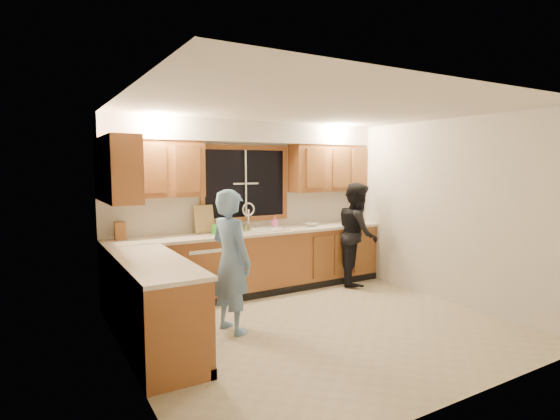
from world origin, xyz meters
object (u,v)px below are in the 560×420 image
at_px(sink, 254,234).
at_px(bowl, 311,225).
at_px(dishwasher, 200,272).
at_px(knife_block, 120,231).
at_px(dish_crate, 225,230).
at_px(stove, 169,323).
at_px(woman, 357,233).
at_px(man, 231,261).
at_px(soap_bottle, 275,222).

bearing_deg(sink, bowl, -1.56).
relative_size(dishwasher, knife_block, 3.51).
xyz_separation_m(dishwasher, dish_crate, (0.35, -0.09, 0.58)).
relative_size(sink, knife_block, 3.68).
bearing_deg(sink, stove, -134.61).
bearing_deg(stove, sink, 45.39).
bearing_deg(sink, woman, -13.18).
distance_m(dishwasher, man, 1.27).
bearing_deg(dishwasher, bowl, -0.38).
bearing_deg(stove, man, 34.25).
bearing_deg(dishwasher, stove, -117.69).
height_order(dish_crate, soap_bottle, soap_bottle).
height_order(stove, soap_bottle, soap_bottle).
xyz_separation_m(knife_block, bowl, (2.83, -0.17, -0.09)).
height_order(woman, bowl, woman).
distance_m(stove, man, 1.13).
height_order(dishwasher, soap_bottle, soap_bottle).
xyz_separation_m(dishwasher, stove, (-0.95, -1.81, 0.04)).
height_order(knife_block, bowl, knife_block).
xyz_separation_m(man, woman, (2.54, 0.84, -0.00)).
relative_size(man, bowl, 7.61).
relative_size(dish_crate, soap_bottle, 1.52).
bearing_deg(soap_bottle, man, -135.02).
xyz_separation_m(stove, soap_bottle, (2.20, 1.91, 0.57)).
relative_size(stove, woman, 0.56).
height_order(sink, knife_block, sink).
distance_m(woman, soap_bottle, 1.33).
distance_m(sink, dishwasher, 0.96).
height_order(stove, bowl, bowl).
bearing_deg(dishwasher, knife_block, 171.03).
relative_size(sink, soap_bottle, 4.50).
distance_m(knife_block, soap_bottle, 2.25).
xyz_separation_m(woman, knife_block, (-3.47, 0.52, 0.23)).
bearing_deg(stove, soap_bottle, 41.06).
distance_m(stove, dish_crate, 2.22).
bearing_deg(dish_crate, bowl, 3.17).
relative_size(woman, dish_crate, 5.53).
height_order(sink, dish_crate, sink).
relative_size(man, knife_block, 6.89).
relative_size(dishwasher, woman, 0.51).
bearing_deg(bowl, stove, -147.14).
xyz_separation_m(man, dish_crate, (0.41, 1.11, 0.18)).
xyz_separation_m(dish_crate, soap_bottle, (0.90, 0.20, 0.03)).
xyz_separation_m(sink, stove, (-1.80, -1.82, -0.41)).
height_order(dishwasher, dish_crate, dish_crate).
height_order(man, bowl, man).
relative_size(sink, dish_crate, 2.96).
bearing_deg(bowl, dish_crate, -176.83).
height_order(dishwasher, woman, woman).
relative_size(knife_block, dish_crate, 0.80).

